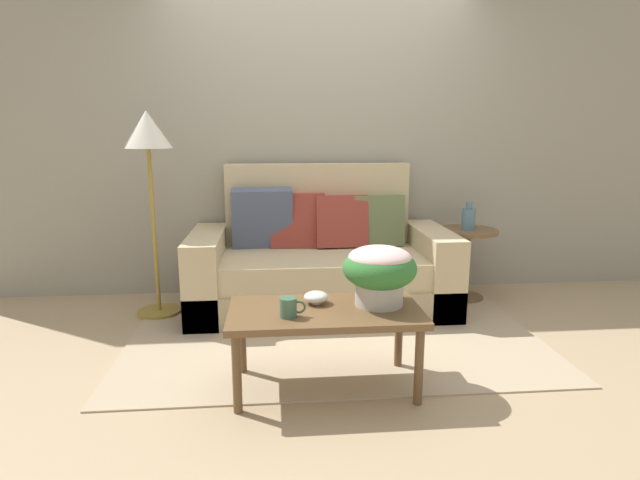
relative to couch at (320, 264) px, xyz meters
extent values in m
plane|color=tan|center=(0.03, -0.69, -0.34)|extent=(14.00, 14.00, 0.00)
cube|color=gray|center=(0.03, 0.49, 1.04)|extent=(6.40, 0.12, 2.77)
cube|color=tan|center=(0.03, -0.67, -0.34)|extent=(2.74, 1.67, 0.01)
cube|color=tan|center=(0.00, -0.08, -0.22)|extent=(2.00, 0.94, 0.25)
cube|color=tan|center=(0.00, -0.10, 0.01)|extent=(1.51, 0.85, 0.20)
cube|color=tan|center=(0.00, 0.31, 0.33)|extent=(1.51, 0.17, 0.89)
cube|color=tan|center=(-0.88, -0.08, -0.03)|extent=(0.25, 0.94, 0.62)
cube|color=tan|center=(0.88, -0.08, -0.03)|extent=(0.25, 0.94, 0.62)
cube|color=#93382D|center=(0.18, 0.14, 0.32)|extent=(0.43, 0.24, 0.44)
cube|color=#607047|center=(0.48, 0.15, 0.32)|extent=(0.42, 0.20, 0.43)
cube|color=#4C5670|center=(-0.46, 0.15, 0.35)|extent=(0.49, 0.24, 0.49)
cube|color=#93382D|center=(-0.17, 0.16, 0.33)|extent=(0.44, 0.17, 0.44)
cylinder|color=brown|center=(-0.56, -1.57, -0.14)|extent=(0.05, 0.05, 0.42)
cylinder|color=brown|center=(0.36, -1.57, -0.14)|extent=(0.05, 0.05, 0.42)
cylinder|color=brown|center=(-0.56, -1.14, -0.14)|extent=(0.05, 0.05, 0.42)
cylinder|color=brown|center=(0.36, -1.14, -0.14)|extent=(0.05, 0.05, 0.42)
cube|color=brown|center=(-0.10, -1.35, 0.09)|extent=(1.02, 0.53, 0.04)
cylinder|color=brown|center=(1.21, 0.06, -0.33)|extent=(0.31, 0.31, 0.03)
cylinder|color=brown|center=(1.21, 0.06, -0.05)|extent=(0.06, 0.06, 0.54)
cylinder|color=brown|center=(1.21, 0.06, 0.23)|extent=(0.48, 0.48, 0.03)
cylinder|color=olive|center=(-1.25, -0.09, -0.33)|extent=(0.33, 0.33, 0.03)
cylinder|color=olive|center=(-1.25, -0.09, 0.30)|extent=(0.03, 0.03, 1.22)
cone|color=beige|center=(-1.25, -0.09, 1.04)|extent=(0.34, 0.34, 0.26)
cylinder|color=#B7B2A8|center=(0.20, -1.31, 0.17)|extent=(0.26, 0.26, 0.13)
ellipsoid|color=#337533|center=(0.20, -1.31, 0.31)|extent=(0.40, 0.40, 0.23)
ellipsoid|color=beige|center=(0.20, -1.31, 0.37)|extent=(0.34, 0.34, 0.12)
cylinder|color=#3D664C|center=(-0.30, -1.45, 0.16)|extent=(0.09, 0.09, 0.10)
torus|color=#3D664C|center=(-0.24, -1.45, 0.16)|extent=(0.07, 0.01, 0.07)
cylinder|color=silver|center=(-0.14, -1.26, 0.12)|extent=(0.05, 0.05, 0.02)
ellipsoid|color=silver|center=(-0.14, -1.26, 0.15)|extent=(0.14, 0.14, 0.06)
cylinder|color=slate|center=(1.20, 0.04, 0.33)|extent=(0.11, 0.11, 0.17)
cylinder|color=slate|center=(1.20, 0.04, 0.45)|extent=(0.05, 0.05, 0.06)
camera|label=1|loc=(-0.36, -3.92, 1.03)|focal=28.76mm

